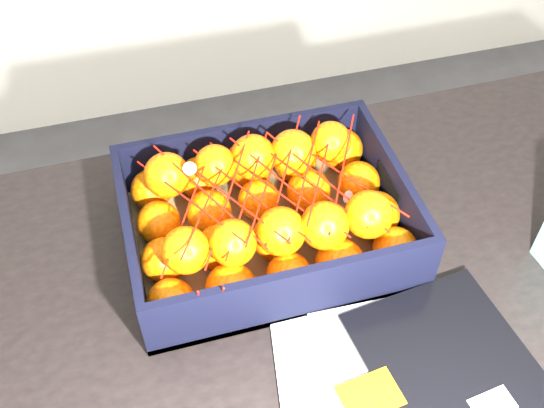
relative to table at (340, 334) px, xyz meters
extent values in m
cube|color=black|center=(0.00, 0.00, 0.08)|extent=(1.21, 0.81, 0.04)
cylinder|color=black|center=(-0.55, 0.35, -0.30)|extent=(0.06, 0.06, 0.71)
cylinder|color=black|center=(0.55, 0.35, -0.30)|extent=(0.06, 0.06, 0.71)
cube|color=silver|center=(-0.03, -0.16, 0.10)|extent=(0.25, 0.31, 0.01)
cube|color=silver|center=(0.04, -0.16, 0.11)|extent=(0.22, 0.29, 0.01)
cube|color=black|center=(0.09, -0.16, 0.11)|extent=(0.24, 0.30, 0.01)
cube|color=orange|center=(-0.03, -0.16, 0.12)|extent=(0.08, 0.06, 0.00)
cube|color=white|center=(0.12, -0.21, 0.12)|extent=(0.06, 0.04, 0.00)
cube|color=olive|center=(-0.08, 0.14, 0.10)|extent=(0.42, 0.31, 0.01)
cube|color=black|center=(-0.08, 0.29, 0.15)|extent=(0.42, 0.01, 0.11)
cube|color=black|center=(-0.08, -0.01, 0.15)|extent=(0.42, 0.01, 0.11)
cube|color=black|center=(-0.28, 0.14, 0.15)|extent=(0.01, 0.29, 0.11)
cube|color=black|center=(0.12, 0.14, 0.15)|extent=(0.01, 0.29, 0.11)
sphere|color=#FF6305|center=(-0.24, 0.03, 0.15)|extent=(0.07, 0.07, 0.07)
sphere|color=#FF6305|center=(-0.24, 0.10, 0.15)|extent=(0.07, 0.07, 0.07)
sphere|color=#FF6305|center=(-0.24, 0.17, 0.15)|extent=(0.07, 0.07, 0.07)
sphere|color=#FF6305|center=(-0.24, 0.25, 0.15)|extent=(0.06, 0.06, 0.06)
sphere|color=#FF6305|center=(-0.16, 0.03, 0.15)|extent=(0.07, 0.07, 0.07)
sphere|color=#FF6305|center=(-0.16, 0.10, 0.15)|extent=(0.07, 0.07, 0.07)
sphere|color=#FF6305|center=(-0.16, 0.17, 0.15)|extent=(0.07, 0.07, 0.07)
sphere|color=#FF6305|center=(-0.16, 0.25, 0.15)|extent=(0.07, 0.07, 0.07)
sphere|color=#FF6305|center=(-0.08, 0.03, 0.15)|extent=(0.06, 0.06, 0.06)
sphere|color=#FF6305|center=(-0.08, 0.10, 0.15)|extent=(0.07, 0.07, 0.07)
sphere|color=#FF6305|center=(-0.08, 0.18, 0.15)|extent=(0.06, 0.06, 0.06)
sphere|color=#FF6305|center=(-0.08, 0.25, 0.15)|extent=(0.07, 0.07, 0.07)
sphere|color=#FF6305|center=(0.00, 0.03, 0.15)|extent=(0.07, 0.07, 0.07)
sphere|color=#FF6305|center=(0.00, 0.10, 0.15)|extent=(0.07, 0.07, 0.07)
sphere|color=#FF6305|center=(0.00, 0.18, 0.15)|extent=(0.07, 0.07, 0.07)
sphere|color=#FF6305|center=(0.00, 0.25, 0.15)|extent=(0.07, 0.07, 0.07)
sphere|color=#FF6305|center=(0.08, 0.03, 0.15)|extent=(0.07, 0.07, 0.07)
sphere|color=#FF6305|center=(0.08, 0.10, 0.15)|extent=(0.07, 0.07, 0.07)
sphere|color=#FF6305|center=(0.08, 0.17, 0.15)|extent=(0.07, 0.07, 0.07)
sphere|color=#FF6305|center=(0.08, 0.25, 0.15)|extent=(0.07, 0.07, 0.07)
sphere|color=#FF6305|center=(-0.21, 0.07, 0.20)|extent=(0.07, 0.07, 0.07)
sphere|color=#FF6305|center=(-0.21, 0.22, 0.20)|extent=(0.07, 0.07, 0.07)
sphere|color=#FF6305|center=(-0.15, 0.06, 0.20)|extent=(0.07, 0.07, 0.07)
sphere|color=#FF6305|center=(-0.14, 0.22, 0.20)|extent=(0.06, 0.06, 0.06)
sphere|color=#FF6305|center=(-0.08, 0.07, 0.20)|extent=(0.07, 0.07, 0.07)
sphere|color=#FF6305|center=(-0.08, 0.22, 0.20)|extent=(0.07, 0.07, 0.07)
sphere|color=#FF6305|center=(-0.02, 0.06, 0.20)|extent=(0.07, 0.07, 0.07)
sphere|color=#FF6305|center=(-0.02, 0.21, 0.20)|extent=(0.07, 0.07, 0.07)
sphere|color=#FF6305|center=(0.05, 0.06, 0.20)|extent=(0.07, 0.07, 0.07)
sphere|color=#FF6305|center=(0.05, 0.22, 0.20)|extent=(0.06, 0.06, 0.06)
cylinder|color=red|center=(-0.19, 0.14, 0.22)|extent=(0.12, 0.22, 0.03)
cylinder|color=red|center=(-0.16, 0.14, 0.22)|extent=(0.12, 0.22, 0.02)
cylinder|color=red|center=(-0.14, 0.13, 0.22)|extent=(0.12, 0.22, 0.01)
cylinder|color=red|center=(-0.11, 0.13, 0.22)|extent=(0.12, 0.22, 0.00)
cylinder|color=red|center=(-0.08, 0.15, 0.21)|extent=(0.12, 0.22, 0.01)
cylinder|color=red|center=(-0.05, 0.13, 0.22)|extent=(0.12, 0.22, 0.02)
cylinder|color=red|center=(-0.02, 0.14, 0.21)|extent=(0.12, 0.22, 0.01)
cylinder|color=red|center=(0.01, 0.13, 0.21)|extent=(0.12, 0.22, 0.03)
cylinder|color=red|center=(0.03, 0.13, 0.21)|extent=(0.12, 0.22, 0.01)
cylinder|color=red|center=(-0.19, 0.13, 0.21)|extent=(0.12, 0.22, 0.01)
cylinder|color=red|center=(-0.16, 0.13, 0.22)|extent=(0.12, 0.22, 0.03)
cylinder|color=red|center=(-0.14, 0.13, 0.22)|extent=(0.12, 0.22, 0.03)
cylinder|color=red|center=(-0.11, 0.13, 0.22)|extent=(0.12, 0.22, 0.01)
cylinder|color=red|center=(-0.08, 0.14, 0.22)|extent=(0.12, 0.22, 0.02)
cylinder|color=red|center=(-0.05, 0.15, 0.22)|extent=(0.12, 0.22, 0.03)
cylinder|color=red|center=(-0.02, 0.14, 0.22)|extent=(0.12, 0.22, 0.01)
cylinder|color=red|center=(0.01, 0.14, 0.22)|extent=(0.12, 0.22, 0.03)
cylinder|color=red|center=(0.03, 0.13, 0.22)|extent=(0.12, 0.22, 0.01)
cylinder|color=red|center=(-0.21, 0.00, 0.18)|extent=(0.00, 0.03, 0.09)
cylinder|color=red|center=(-0.18, 0.00, 0.18)|extent=(0.01, 0.04, 0.08)
camera|label=1|loc=(-0.24, -0.48, 0.88)|focal=42.64mm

